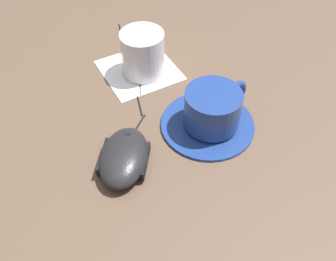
{
  "coord_description": "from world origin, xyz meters",
  "views": [
    {
      "loc": [
        0.05,
        0.43,
        0.42
      ],
      "look_at": [
        -0.03,
        0.09,
        0.03
      ],
      "focal_mm": 40.0,
      "sensor_mm": 36.0,
      "label": 1
    }
  ],
  "objects": [
    {
      "name": "mouse_cable",
      "position": [
        -0.0,
        -0.09,
        0.0
      ],
      "size": [
        0.04,
        0.31,
        0.0
      ],
      "color": "black",
      "rests_on": "ground"
    },
    {
      "name": "saucer",
      "position": [
        -0.09,
        0.06,
        0.0
      ],
      "size": [
        0.14,
        0.14,
        0.01
      ],
      "primitive_type": "cylinder",
      "color": "navy",
      "rests_on": "ground"
    },
    {
      "name": "computer_mouse",
      "position": [
        0.04,
        0.11,
        0.02
      ],
      "size": [
        0.1,
        0.12,
        0.03
      ],
      "color": "black",
      "rests_on": "ground"
    },
    {
      "name": "ground_plane",
      "position": [
        0.0,
        0.0,
        0.0
      ],
      "size": [
        3.0,
        3.0,
        0.0
      ],
      "primitive_type": "plane",
      "color": "brown"
    },
    {
      "name": "coffee_cup",
      "position": [
        -0.1,
        0.07,
        0.04
      ],
      "size": [
        0.11,
        0.08,
        0.06
      ],
      "color": "navy",
      "rests_on": "saucer"
    },
    {
      "name": "drinking_glass",
      "position": [
        -0.02,
        -0.08,
        0.04
      ],
      "size": [
        0.07,
        0.07,
        0.08
      ],
      "primitive_type": "cylinder",
      "color": "silver",
      "rests_on": "napkin_under_glass"
    },
    {
      "name": "napkin_under_glass",
      "position": [
        -0.02,
        -0.09,
        0.0
      ],
      "size": [
        0.15,
        0.15,
        0.0
      ],
      "primitive_type": "cube",
      "rotation": [
        0.0,
        0.0,
        0.28
      ],
      "color": "white",
      "rests_on": "ground"
    }
  ]
}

